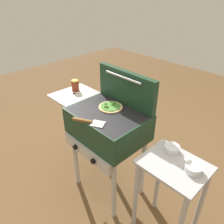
{
  "coord_description": "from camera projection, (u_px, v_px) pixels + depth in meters",
  "views": [
    {
      "loc": [
        1.16,
        -1.07,
        1.83
      ],
      "look_at": [
        0.05,
        0.0,
        0.92
      ],
      "focal_mm": 35.34,
      "sensor_mm": 36.0,
      "label": 1
    }
  ],
  "objects": [
    {
      "name": "topping_bowl_far",
      "position": [
        172.0,
        149.0,
        1.59
      ],
      "size": [
        0.11,
        0.11,
        0.04
      ],
      "color": "silver",
      "rests_on": "prep_table"
    },
    {
      "name": "topping_bowl_near",
      "position": [
        193.0,
        169.0,
        1.42
      ],
      "size": [
        0.11,
        0.11,
        0.04
      ],
      "color": "silver",
      "rests_on": "prep_table"
    },
    {
      "name": "pizza_veggie",
      "position": [
        110.0,
        107.0,
        1.88
      ],
      "size": [
        0.21,
        0.21,
        0.04
      ],
      "color": "#E0C17F",
      "rests_on": "grill"
    },
    {
      "name": "spatula",
      "position": [
        89.0,
        122.0,
        1.69
      ],
      "size": [
        0.26,
        0.17,
        0.02
      ],
      "color": "#B7BABF",
      "rests_on": "grill"
    },
    {
      "name": "sauce_jar",
      "position": [
        75.0,
        85.0,
        2.16
      ],
      "size": [
        0.07,
        0.07,
        0.11
      ],
      "color": "maroon",
      "rests_on": "grill"
    },
    {
      "name": "ground_plane",
      "position": [
        109.0,
        186.0,
        2.29
      ],
      "size": [
        8.0,
        8.0,
        0.0
      ],
      "primitive_type": "plane",
      "color": "brown"
    },
    {
      "name": "prep_table",
      "position": [
        170.0,
        187.0,
        1.6
      ],
      "size": [
        0.44,
        0.36,
        0.77
      ],
      "color": "#B2B2B7",
      "rests_on": "ground_plane"
    },
    {
      "name": "grill",
      "position": [
        107.0,
        126.0,
        1.91
      ],
      "size": [
        0.96,
        0.53,
        0.9
      ],
      "color": "#193823",
      "rests_on": "ground_plane"
    },
    {
      "name": "grill_lid_open",
      "position": [
        126.0,
        88.0,
        1.88
      ],
      "size": [
        0.63,
        0.09,
        0.3
      ],
      "color": "#193823",
      "rests_on": "grill"
    }
  ]
}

